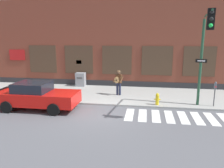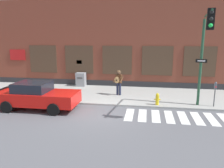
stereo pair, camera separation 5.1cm
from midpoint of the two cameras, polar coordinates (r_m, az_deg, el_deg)
ground_plane at (r=11.66m, az=-3.06°, el=-7.96°), size 160.00×160.00×0.00m
sidewalk at (r=15.45m, az=0.11°, el=-2.72°), size 28.00×5.05×0.11m
building_backdrop at (r=19.42m, az=2.26°, el=10.58°), size 28.00×4.06×7.02m
crosswalk at (r=11.73m, az=16.53°, el=-8.30°), size 5.20×1.90×0.01m
red_car at (r=13.03m, az=-19.00°, el=-2.91°), size 4.60×1.99×1.53m
busker at (r=14.86m, az=1.80°, el=0.72°), size 0.72×0.65×1.69m
traffic_light at (r=12.05m, az=23.17°, el=9.47°), size 0.88×3.31×5.07m
parking_meter at (r=13.69m, az=25.44°, el=-1.50°), size 0.13×0.11×1.44m
utility_box at (r=17.94m, az=-8.03°, el=1.20°), size 0.74×0.63×1.09m
fire_hydrant at (r=13.08m, az=11.86°, el=-3.88°), size 0.38×0.20×0.70m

